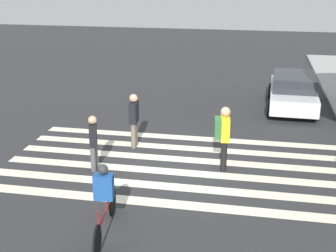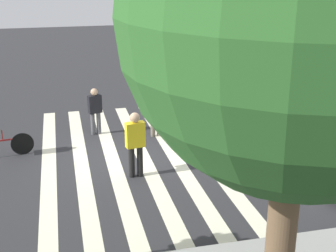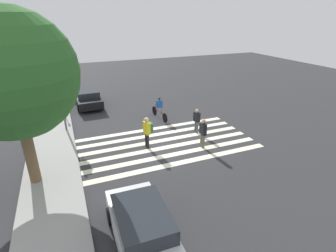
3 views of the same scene
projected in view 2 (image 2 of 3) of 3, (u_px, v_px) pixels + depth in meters
ground_plane at (128, 159)px, 13.82m from camera, size 60.00×60.00×0.00m
crosswalk_stripes at (128, 158)px, 13.82m from camera, size 4.97×10.00×0.01m
street_tree at (302, 14)px, 6.17m from camera, size 5.02×5.02×7.40m
pedestrian_adult_yellow_jacket at (135, 139)px, 12.39m from camera, size 0.53×0.46×1.81m
pedestrian_adult_blue_shirt at (95, 109)px, 15.48m from camera, size 0.48×0.32×1.59m
pedestrian_adult_tall_backpack at (156, 108)px, 15.29m from camera, size 0.48×0.25×1.72m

